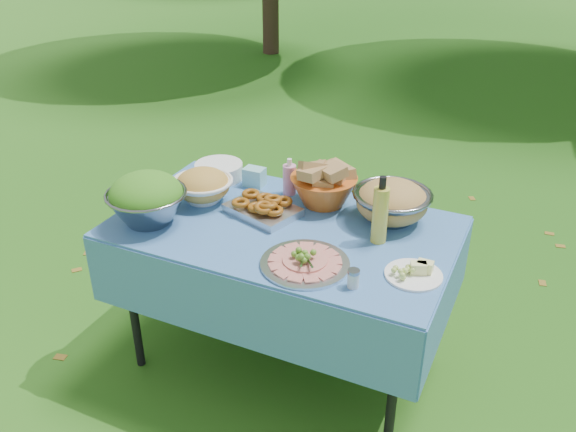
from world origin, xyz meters
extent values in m
plane|color=#0C3A0A|center=(0.00, 0.00, 0.00)|extent=(80.00, 80.00, 0.00)
cube|color=#7DC1F0|center=(0.00, 0.00, 0.38)|extent=(1.46, 0.86, 0.76)
cylinder|color=white|center=(-0.50, 0.30, 0.80)|extent=(0.31, 0.31, 0.08)
cube|color=#91DFE8|center=(-0.30, 0.30, 0.81)|extent=(0.10, 0.07, 0.09)
cylinder|color=pink|center=(-0.11, 0.29, 0.85)|extent=(0.08, 0.08, 0.18)
cube|color=silver|center=(-0.13, 0.06, 0.80)|extent=(0.36, 0.30, 0.07)
cylinder|color=silver|center=(0.21, -0.24, 0.80)|extent=(0.45, 0.45, 0.08)
cylinder|color=gold|center=(0.41, 0.05, 0.91)|extent=(0.08, 0.08, 0.29)
cylinder|color=white|center=(0.61, -0.14, 0.79)|extent=(0.24, 0.24, 0.06)
cylinder|color=silver|center=(0.43, -0.30, 0.80)|extent=(0.06, 0.06, 0.07)
camera|label=1|loc=(0.99, -2.07, 2.06)|focal=38.00mm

